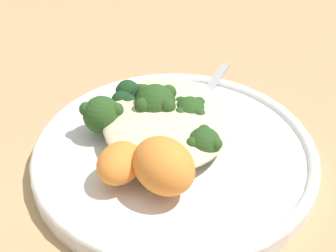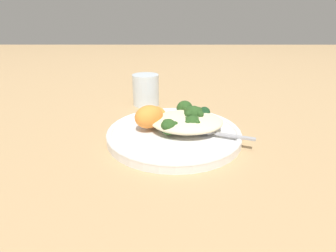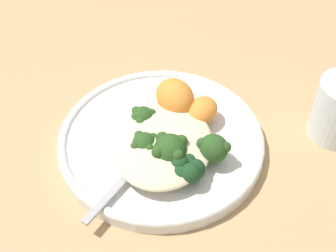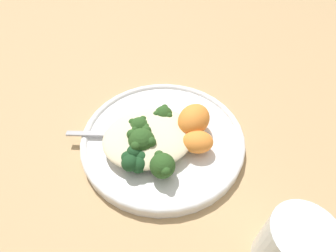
% 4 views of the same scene
% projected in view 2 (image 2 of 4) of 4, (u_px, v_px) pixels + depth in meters
% --- Properties ---
extents(ground_plane, '(4.00, 4.00, 0.00)m').
position_uv_depth(ground_plane, '(168.00, 137.00, 0.56)').
color(ground_plane, tan).
extents(plate, '(0.28, 0.28, 0.02)m').
position_uv_depth(plate, '(174.00, 133.00, 0.55)').
color(plate, white).
rests_on(plate, ground_plane).
extents(quinoa_mound, '(0.15, 0.13, 0.03)m').
position_uv_depth(quinoa_mound, '(186.00, 122.00, 0.54)').
color(quinoa_mound, beige).
rests_on(quinoa_mound, plate).
extents(broccoli_stalk_0, '(0.04, 0.09, 0.03)m').
position_uv_depth(broccoli_stalk_0, '(168.00, 126.00, 0.52)').
color(broccoli_stalk_0, '#8EB25B').
rests_on(broccoli_stalk_0, plate).
extents(broccoli_stalk_1, '(0.08, 0.07, 0.03)m').
position_uv_depth(broccoli_stalk_1, '(186.00, 123.00, 0.53)').
color(broccoli_stalk_1, '#8EB25B').
rests_on(broccoli_stalk_1, plate).
extents(broccoli_stalk_2, '(0.10, 0.04, 0.04)m').
position_uv_depth(broccoli_stalk_2, '(190.00, 116.00, 0.56)').
color(broccoli_stalk_2, '#8EB25B').
rests_on(broccoli_stalk_2, plate).
extents(broccoli_stalk_3, '(0.09, 0.10, 0.04)m').
position_uv_depth(broccoli_stalk_3, '(181.00, 111.00, 0.60)').
color(broccoli_stalk_3, '#8EB25B').
rests_on(broccoli_stalk_3, plate).
extents(sweet_potato_chunk_0, '(0.06, 0.05, 0.03)m').
position_uv_depth(sweet_potato_chunk_0, '(155.00, 114.00, 0.58)').
color(sweet_potato_chunk_0, orange).
rests_on(sweet_potato_chunk_0, plate).
extents(sweet_potato_chunk_1, '(0.08, 0.08, 0.05)m').
position_uv_depth(sweet_potato_chunk_1, '(149.00, 116.00, 0.55)').
color(sweet_potato_chunk_1, orange).
rests_on(sweet_potato_chunk_1, plate).
extents(kale_tuft, '(0.04, 0.05, 0.03)m').
position_uv_depth(kale_tuft, '(201.00, 115.00, 0.58)').
color(kale_tuft, '#193D1E').
rests_on(kale_tuft, plate).
extents(spoon, '(0.12, 0.06, 0.01)m').
position_uv_depth(spoon, '(210.00, 132.00, 0.52)').
color(spoon, '#A3A3A8').
rests_on(spoon, plate).
extents(water_glass, '(0.07, 0.07, 0.09)m').
position_uv_depth(water_glass, '(146.00, 90.00, 0.75)').
color(water_glass, silver).
rests_on(water_glass, ground_plane).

